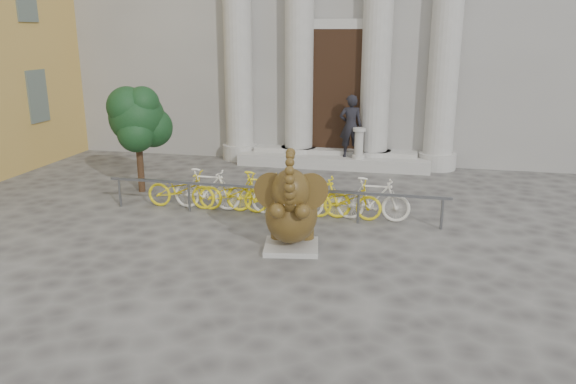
% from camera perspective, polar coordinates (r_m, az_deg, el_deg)
% --- Properties ---
extents(ground, '(80.00, 80.00, 0.00)m').
position_cam_1_polar(ground, '(9.20, -3.83, -10.69)').
color(ground, '#474442').
rests_on(ground, ground).
extents(entrance_steps, '(6.00, 1.20, 0.36)m').
position_cam_1_polar(entrance_steps, '(17.88, 4.61, 3.19)').
color(entrance_steps, '#A8A59E').
rests_on(entrance_steps, ground).
extents(elephant_statue, '(1.38, 1.62, 2.09)m').
position_cam_1_polar(elephant_statue, '(10.80, 0.34, -2.16)').
color(elephant_statue, '#A8A59E').
rests_on(elephant_statue, ground).
extents(bike_rack, '(8.00, 0.53, 1.00)m').
position_cam_1_polar(bike_rack, '(13.06, -1.54, -0.13)').
color(bike_rack, slate).
rests_on(bike_rack, ground).
extents(tree, '(1.62, 1.47, 2.80)m').
position_cam_1_polar(tree, '(15.11, -15.03, 7.19)').
color(tree, '#332114').
rests_on(tree, ground).
extents(pedestrian, '(0.78, 0.58, 1.93)m').
position_cam_1_polar(pedestrian, '(17.49, 6.38, 6.68)').
color(pedestrian, black).
rests_on(pedestrian, entrance_steps).
extents(balustrade_post, '(0.39, 0.39, 0.94)m').
position_cam_1_polar(balustrade_post, '(17.37, 7.20, 4.81)').
color(balustrade_post, '#A8A59E').
rests_on(balustrade_post, entrance_steps).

